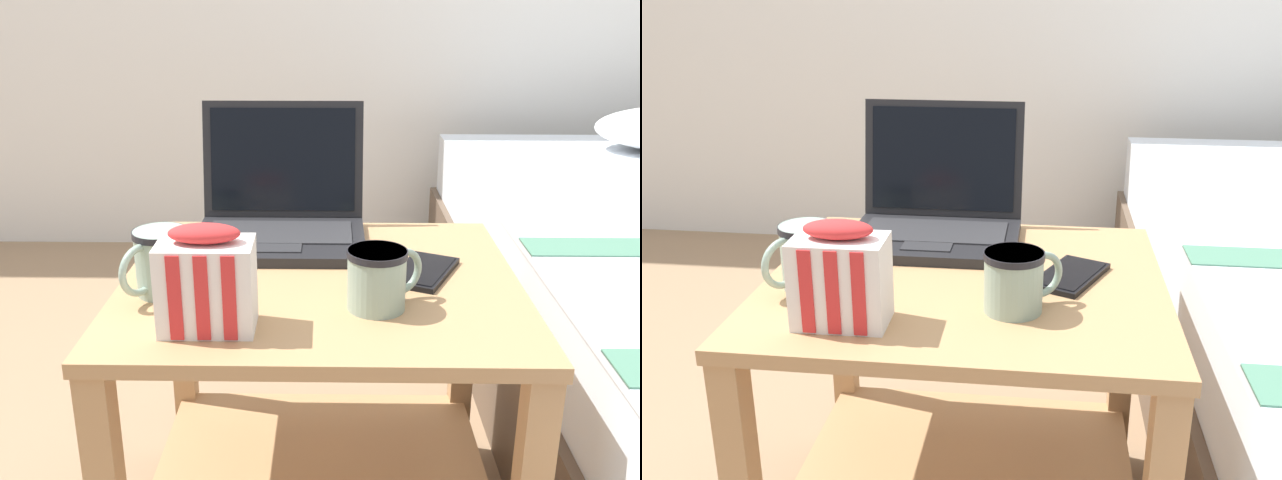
% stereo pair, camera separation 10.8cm
% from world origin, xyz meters
% --- Properties ---
extents(bedside_table, '(0.64, 0.57, 0.52)m').
position_xyz_m(bedside_table, '(0.00, 0.00, 0.34)').
color(bedside_table, tan).
rests_on(bedside_table, ground_plane).
extents(laptop, '(0.31, 0.27, 0.24)m').
position_xyz_m(laptop, '(-0.08, 0.20, 0.57)').
color(laptop, black).
rests_on(laptop, bedside_table).
extents(mug_front_left, '(0.12, 0.09, 0.09)m').
position_xyz_m(mug_front_left, '(0.09, -0.11, 0.57)').
color(mug_front_left, '#8CA593').
rests_on(mug_front_left, bedside_table).
extents(mug_front_right, '(0.09, 0.12, 0.10)m').
position_xyz_m(mug_front_right, '(-0.24, -0.07, 0.58)').
color(mug_front_right, '#8CA593').
rests_on(mug_front_right, bedside_table).
extents(snack_bag, '(0.13, 0.08, 0.15)m').
position_xyz_m(snack_bag, '(-0.15, -0.18, 0.59)').
color(snack_bag, white).
rests_on(snack_bag, bedside_table).
extents(cell_phone, '(0.13, 0.17, 0.01)m').
position_xyz_m(cell_phone, '(0.17, 0.02, 0.52)').
color(cell_phone, black).
rests_on(cell_phone, bedside_table).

